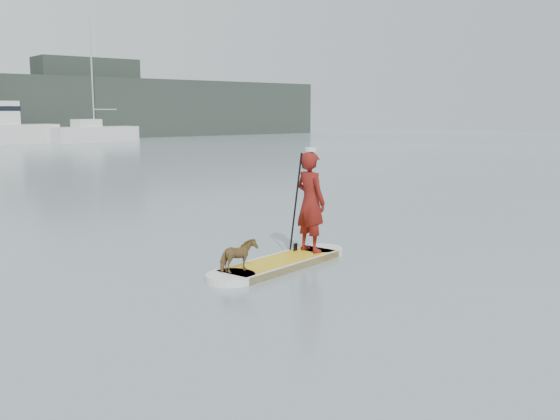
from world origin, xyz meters
TOP-DOWN VIEW (x-y plane):
  - ground at (0.00, 0.00)m, footprint 140.00×140.00m
  - paddleboard at (-0.58, -0.76)m, footprint 3.24×1.33m
  - paddler at (0.28, -0.57)m, footprint 0.46×0.69m
  - white_cap at (0.28, -0.57)m, footprint 0.22×0.22m
  - dog at (-1.62, -0.98)m, footprint 0.63×0.30m
  - paddle at (0.09, -0.37)m, footprint 0.10×0.30m
  - sailboat_e at (14.69, 44.71)m, footprint 7.85×3.40m
  - shore_building_east at (18.00, 54.00)m, footprint 10.00×4.00m

SIDE VIEW (x-z plane):
  - ground at x=0.00m, z-range 0.00..0.00m
  - paddleboard at x=-0.58m, z-range 0.00..0.12m
  - dog at x=-1.62m, z-range 0.12..0.65m
  - sailboat_e at x=14.69m, z-range -4.72..6.30m
  - paddle at x=0.09m, z-range -0.20..1.80m
  - paddler at x=0.28m, z-range 0.12..1.96m
  - white_cap at x=0.28m, z-range 1.96..2.03m
  - shore_building_east at x=18.00m, z-range 0.00..8.00m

